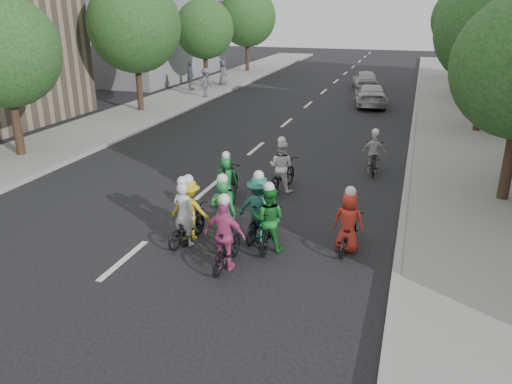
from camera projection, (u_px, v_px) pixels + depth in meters
The scene contains 28 objects.
ground at pixel (124, 260), 11.54m from camera, with size 120.00×120.00×0.00m, color black.
sidewalk_left at pixel (89, 132), 22.72m from camera, with size 4.00×80.00×0.15m, color gray.
curb_left at pixel (127, 135), 22.15m from camera, with size 0.18×80.00×0.18m, color #999993.
sidewalk_right at pixel (465, 165), 18.12m from camera, with size 4.00×80.00×0.15m, color gray.
curb_right at pixel (409, 160), 18.68m from camera, with size 0.18×80.00×0.18m, color #999993.
bldg_sw at pixel (134, 25), 39.66m from camera, with size 10.00×14.00×8.00m, color slate.
tree_l_2 at pixel (4, 52), 17.84m from camera, with size 4.00×4.00×5.97m.
tree_l_3 at pixel (134, 26), 25.66m from camera, with size 4.80×4.80×6.93m.
tree_l_4 at pixel (204, 29), 33.87m from camera, with size 4.00×4.00×5.97m.
tree_l_5 at pixel (247, 17), 41.68m from camera, with size 4.80×4.80×6.93m.
tree_r_1 at pixel (492, 30), 21.31m from camera, with size 4.80×4.80×6.93m.
tree_r_2 at pixel (473, 33), 29.52m from camera, with size 4.00×4.00×5.97m.
tree_r_3 at pixel (464, 19), 37.34m from camera, with size 4.80×4.80×6.93m.
cyclist_0 at pixel (186, 222), 12.21m from camera, with size 0.78×1.60×1.76m.
cyclist_1 at pixel (269, 224), 11.90m from camera, with size 0.80×1.71×1.72m.
cyclist_2 at pixel (191, 215), 12.45m from camera, with size 1.04×1.60×1.70m.
cyclist_3 at pixel (226, 241), 10.99m from camera, with size 0.98×1.56×1.80m.
cyclist_4 at pixel (348, 228), 11.85m from camera, with size 0.77×1.64×1.65m.
cyclist_5 at pixel (224, 222), 11.99m from camera, with size 0.69×1.51×1.89m.
cyclist_6 at pixel (282, 172), 15.67m from camera, with size 0.92×1.96×1.77m.
cyclist_7 at pixel (259, 213), 12.37m from camera, with size 1.14×1.68×1.82m.
cyclist_8 at pixel (374, 157), 17.42m from camera, with size 0.87×1.89×1.58m.
cyclist_9 at pixel (228, 182), 14.75m from camera, with size 0.72×1.88×1.59m.
follow_car_lead at pixel (371, 95), 28.88m from camera, with size 1.73×4.24×1.23m, color #AEAEB3.
follow_car_trail at pixel (365, 80), 34.54m from camera, with size 1.55×3.85×1.31m, color silver.
spectator_0 at pixel (206, 83), 30.63m from camera, with size 1.14×0.65×1.76m, color #545663.
spectator_1 at pixel (190, 76), 33.06m from camera, with size 1.12×0.46×1.91m, color #50515D.
spectator_2 at pixel (223, 72), 35.33m from camera, with size 0.85×0.55×1.74m, color #4E4F5B.
Camera 1 is at (6.07, -8.80, 5.56)m, focal length 35.00 mm.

